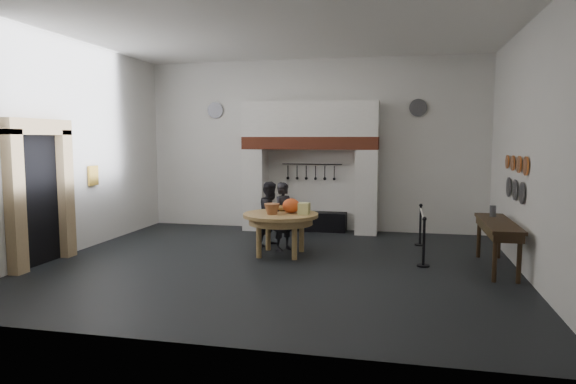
% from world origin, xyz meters
% --- Properties ---
extents(floor, '(9.00, 8.00, 0.02)m').
position_xyz_m(floor, '(0.00, 0.00, 0.00)').
color(floor, black).
rests_on(floor, ground).
extents(ceiling, '(9.00, 8.00, 0.02)m').
position_xyz_m(ceiling, '(0.00, 0.00, 4.50)').
color(ceiling, silver).
rests_on(ceiling, wall_back).
extents(wall_back, '(9.00, 0.02, 4.50)m').
position_xyz_m(wall_back, '(0.00, 4.00, 2.25)').
color(wall_back, silver).
rests_on(wall_back, floor).
extents(wall_front, '(9.00, 0.02, 4.50)m').
position_xyz_m(wall_front, '(0.00, -4.00, 2.25)').
color(wall_front, silver).
rests_on(wall_front, floor).
extents(wall_left, '(0.02, 8.00, 4.50)m').
position_xyz_m(wall_left, '(-4.50, 0.00, 2.25)').
color(wall_left, silver).
rests_on(wall_left, floor).
extents(wall_right, '(0.02, 8.00, 4.50)m').
position_xyz_m(wall_right, '(4.50, 0.00, 2.25)').
color(wall_right, silver).
rests_on(wall_right, floor).
extents(chimney_pier_left, '(0.55, 0.70, 2.15)m').
position_xyz_m(chimney_pier_left, '(-1.48, 3.65, 1.07)').
color(chimney_pier_left, silver).
rests_on(chimney_pier_left, floor).
extents(chimney_pier_right, '(0.55, 0.70, 2.15)m').
position_xyz_m(chimney_pier_right, '(1.48, 3.65, 1.07)').
color(chimney_pier_right, silver).
rests_on(chimney_pier_right, floor).
extents(hearth_brick_band, '(3.50, 0.72, 0.32)m').
position_xyz_m(hearth_brick_band, '(0.00, 3.65, 2.31)').
color(hearth_brick_band, '#9E442B').
rests_on(hearth_brick_band, chimney_pier_left).
extents(chimney_hood, '(3.50, 0.70, 0.90)m').
position_xyz_m(chimney_hood, '(0.00, 3.65, 2.92)').
color(chimney_hood, silver).
rests_on(chimney_hood, hearth_brick_band).
extents(iron_range, '(1.90, 0.45, 0.50)m').
position_xyz_m(iron_range, '(0.00, 3.72, 0.25)').
color(iron_range, black).
rests_on(iron_range, floor).
extents(utensil_rail, '(1.60, 0.02, 0.02)m').
position_xyz_m(utensil_rail, '(0.00, 3.92, 1.75)').
color(utensil_rail, black).
rests_on(utensil_rail, wall_back).
extents(door_recess, '(0.04, 1.10, 2.50)m').
position_xyz_m(door_recess, '(-4.47, -1.00, 1.25)').
color(door_recess, black).
rests_on(door_recess, floor).
extents(door_jamb_near, '(0.22, 0.30, 2.60)m').
position_xyz_m(door_jamb_near, '(-4.38, -1.70, 1.30)').
color(door_jamb_near, tan).
rests_on(door_jamb_near, floor).
extents(door_jamb_far, '(0.22, 0.30, 2.60)m').
position_xyz_m(door_jamb_far, '(-4.38, -0.30, 1.30)').
color(door_jamb_far, tan).
rests_on(door_jamb_far, floor).
extents(door_lintel, '(0.22, 1.70, 0.30)m').
position_xyz_m(door_lintel, '(-4.38, -1.00, 2.65)').
color(door_lintel, tan).
rests_on(door_lintel, door_jamb_near).
extents(wall_plaque, '(0.05, 0.34, 0.44)m').
position_xyz_m(wall_plaque, '(-4.45, 0.80, 1.60)').
color(wall_plaque, gold).
rests_on(wall_plaque, wall_left).
extents(work_table, '(1.78, 1.78, 0.07)m').
position_xyz_m(work_table, '(-0.11, 0.81, 0.84)').
color(work_table, tan).
rests_on(work_table, floor).
extents(pumpkin, '(0.36, 0.36, 0.31)m').
position_xyz_m(pumpkin, '(0.09, 0.91, 1.03)').
color(pumpkin, '#E1531F').
rests_on(pumpkin, work_table).
extents(cheese_block_big, '(0.22, 0.22, 0.24)m').
position_xyz_m(cheese_block_big, '(0.39, 0.76, 0.99)').
color(cheese_block_big, '#D8D581').
rests_on(cheese_block_big, work_table).
extents(cheese_block_small, '(0.18, 0.18, 0.20)m').
position_xyz_m(cheese_block_small, '(0.37, 1.06, 0.97)').
color(cheese_block_small, '#DFD885').
rests_on(cheese_block_small, work_table).
extents(wicker_basket, '(0.36, 0.36, 0.22)m').
position_xyz_m(wicker_basket, '(-0.26, 0.66, 0.98)').
color(wicker_basket, '#9E5E39').
rests_on(wicker_basket, work_table).
extents(bread_loaf, '(0.31, 0.18, 0.13)m').
position_xyz_m(bread_loaf, '(-0.21, 1.16, 0.94)').
color(bread_loaf, olive).
rests_on(bread_loaf, work_table).
extents(visitor_near, '(0.59, 0.65, 1.49)m').
position_xyz_m(visitor_near, '(-0.14, 1.26, 0.74)').
color(visitor_near, black).
rests_on(visitor_near, floor).
extents(visitor_far, '(0.78, 0.87, 1.46)m').
position_xyz_m(visitor_far, '(-0.54, 1.66, 0.73)').
color(visitor_far, black).
rests_on(visitor_far, floor).
extents(side_table, '(0.55, 2.20, 0.06)m').
position_xyz_m(side_table, '(4.10, 0.53, 0.87)').
color(side_table, '#362813').
rests_on(side_table, floor).
extents(pewter_jug, '(0.12, 0.12, 0.22)m').
position_xyz_m(pewter_jug, '(4.10, 1.13, 1.01)').
color(pewter_jug, '#535458').
rests_on(pewter_jug, side_table).
extents(copper_pan_a, '(0.03, 0.34, 0.34)m').
position_xyz_m(copper_pan_a, '(4.46, 0.20, 1.95)').
color(copper_pan_a, '#C6662D').
rests_on(copper_pan_a, wall_right).
extents(copper_pan_b, '(0.03, 0.32, 0.32)m').
position_xyz_m(copper_pan_b, '(4.46, 0.75, 1.95)').
color(copper_pan_b, '#C6662D').
rests_on(copper_pan_b, wall_right).
extents(copper_pan_c, '(0.03, 0.30, 0.30)m').
position_xyz_m(copper_pan_c, '(4.46, 1.30, 1.95)').
color(copper_pan_c, '#C6662D').
rests_on(copper_pan_c, wall_right).
extents(copper_pan_d, '(0.03, 0.28, 0.28)m').
position_xyz_m(copper_pan_d, '(4.46, 1.85, 1.95)').
color(copper_pan_d, '#C6662D').
rests_on(copper_pan_d, wall_right).
extents(pewter_plate_left, '(0.03, 0.40, 0.40)m').
position_xyz_m(pewter_plate_left, '(4.46, 0.40, 1.45)').
color(pewter_plate_left, '#4C4C51').
rests_on(pewter_plate_left, wall_right).
extents(pewter_plate_mid, '(0.03, 0.40, 0.40)m').
position_xyz_m(pewter_plate_mid, '(4.46, 1.00, 1.45)').
color(pewter_plate_mid, '#4C4C51').
rests_on(pewter_plate_mid, wall_right).
extents(pewter_plate_right, '(0.03, 0.40, 0.40)m').
position_xyz_m(pewter_plate_right, '(4.46, 1.60, 1.45)').
color(pewter_plate_right, '#4C4C51').
rests_on(pewter_plate_right, wall_right).
extents(pewter_plate_back_left, '(0.44, 0.03, 0.44)m').
position_xyz_m(pewter_plate_back_left, '(-2.70, 3.96, 3.20)').
color(pewter_plate_back_left, '#4C4C51').
rests_on(pewter_plate_back_left, wall_back).
extents(pewter_plate_back_right, '(0.44, 0.03, 0.44)m').
position_xyz_m(pewter_plate_back_right, '(2.70, 3.96, 3.20)').
color(pewter_plate_back_right, '#4C4C51').
rests_on(pewter_plate_back_right, wall_back).
extents(barrier_post_near, '(0.05, 0.05, 0.90)m').
position_xyz_m(barrier_post_near, '(2.77, 0.43, 0.45)').
color(barrier_post_near, black).
rests_on(barrier_post_near, floor).
extents(barrier_post_far, '(0.05, 0.05, 0.90)m').
position_xyz_m(barrier_post_far, '(2.77, 2.43, 0.45)').
color(barrier_post_far, black).
rests_on(barrier_post_far, floor).
extents(barrier_rope, '(0.04, 2.00, 0.04)m').
position_xyz_m(barrier_rope, '(2.77, 1.43, 0.85)').
color(barrier_rope, silver).
rests_on(barrier_rope, barrier_post_near).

